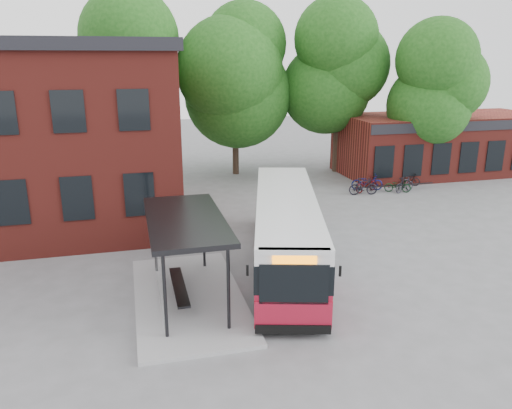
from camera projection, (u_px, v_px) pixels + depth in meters
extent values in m
plane|color=slate|center=(306.00, 273.00, 18.65)|extent=(100.00, 100.00, 0.00)
imported|color=#46080A|center=(366.00, 184.00, 29.83)|extent=(1.87, 1.26, 0.93)
imported|color=black|center=(363.00, 186.00, 29.16)|extent=(1.76, 0.73, 1.03)
imported|color=#0B1251|center=(367.00, 182.00, 30.26)|extent=(2.00, 1.16, 0.99)
imported|color=black|center=(398.00, 186.00, 29.79)|extent=(1.63, 1.12, 0.81)
imported|color=black|center=(405.00, 184.00, 29.78)|extent=(1.62, 0.95, 0.94)
imported|color=black|center=(407.00, 180.00, 31.21)|extent=(1.68, 0.93, 0.84)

